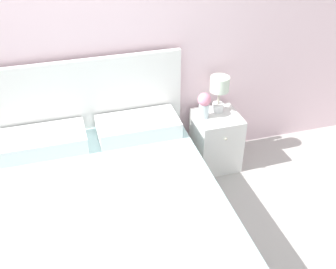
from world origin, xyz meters
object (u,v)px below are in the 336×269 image
nightstand (216,140)px  flower_vase (204,104)px  table_lamp (219,88)px  bed (108,217)px

nightstand → flower_vase: bearing=175.0°
table_lamp → nightstand: bearing=-110.8°
nightstand → table_lamp: size_ratio=1.59×
bed → table_lamp: size_ratio=5.84×
table_lamp → bed: bearing=-146.1°
bed → flower_vase: size_ratio=8.30×
bed → nightstand: bearing=31.7°
nightstand → flower_vase: (-0.13, 0.01, 0.41)m
bed → table_lamp: 1.50m
bed → flower_vase: 1.30m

